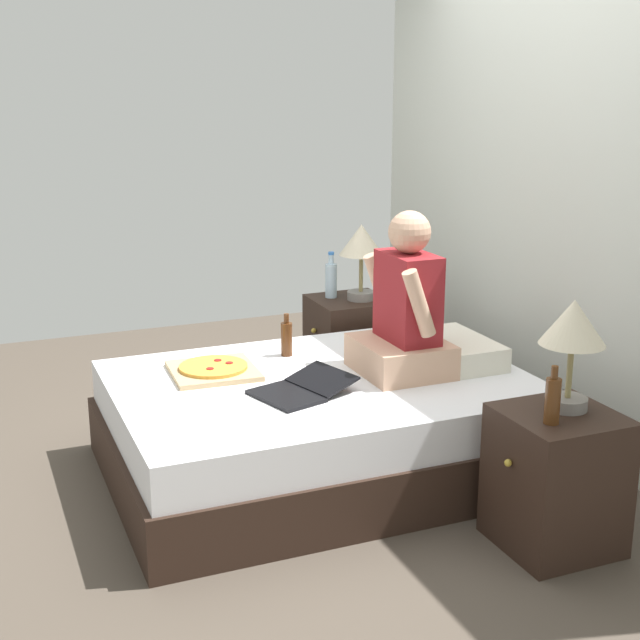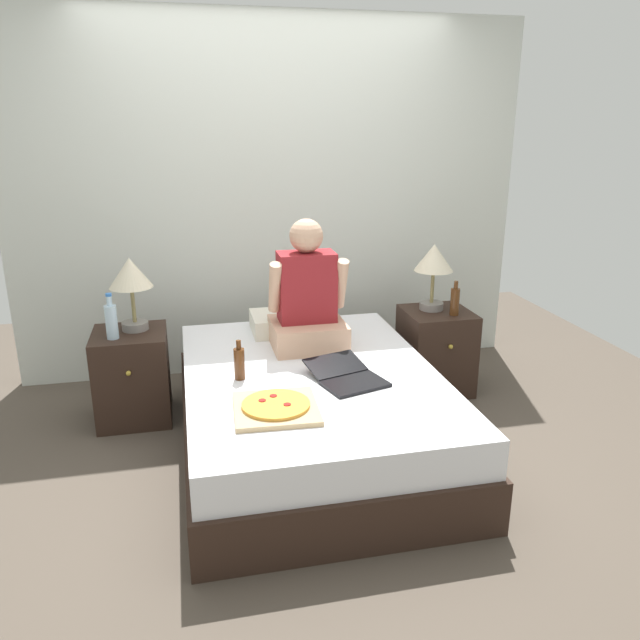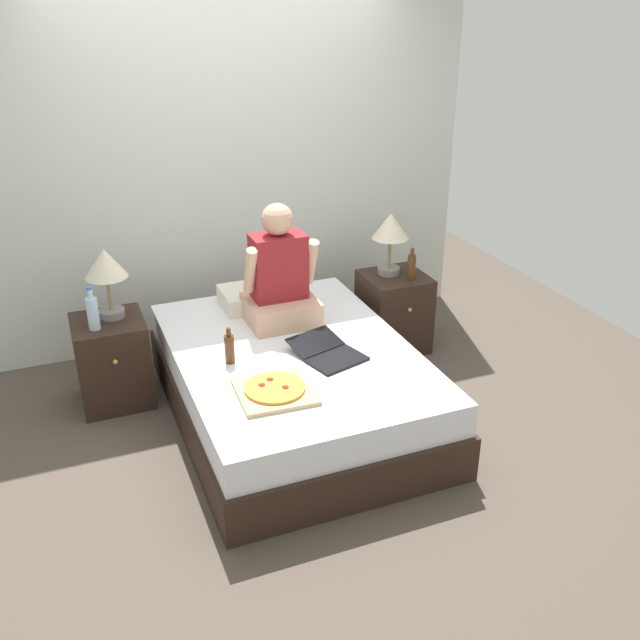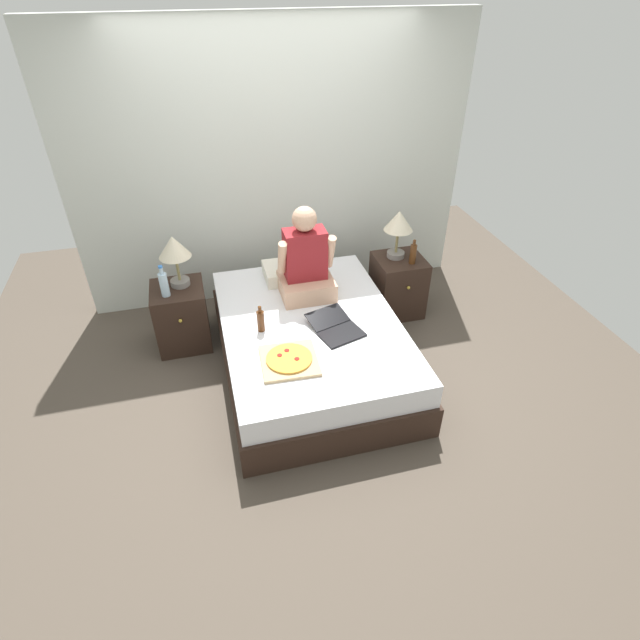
{
  "view_description": "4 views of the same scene",
  "coord_description": "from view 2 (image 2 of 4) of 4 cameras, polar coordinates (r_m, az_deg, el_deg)",
  "views": [
    {
      "loc": [
        3.67,
        -1.52,
        1.86
      ],
      "look_at": [
        0.08,
        -0.03,
        0.78
      ],
      "focal_mm": 50.0,
      "sensor_mm": 36.0,
      "label": 1
    },
    {
      "loc": [
        -0.65,
        -3.13,
        1.81
      ],
      "look_at": [
        0.04,
        -0.05,
        0.79
      ],
      "focal_mm": 35.0,
      "sensor_mm": 36.0,
      "label": 2
    },
    {
      "loc": [
        -1.27,
        -3.58,
        2.48
      ],
      "look_at": [
        0.12,
        -0.15,
        0.71
      ],
      "focal_mm": 40.0,
      "sensor_mm": 36.0,
      "label": 3
    },
    {
      "loc": [
        -0.74,
        -3.12,
        2.79
      ],
      "look_at": [
        0.02,
        -0.21,
        0.63
      ],
      "focal_mm": 28.0,
      "sensor_mm": 36.0,
      "label": 4
    }
  ],
  "objects": [
    {
      "name": "nightstand_left",
      "position": [
        4.06,
        -16.75,
        -4.92
      ],
      "size": [
        0.44,
        0.47,
        0.57
      ],
      "color": "black",
      "rests_on": "ground"
    },
    {
      "name": "wall_back",
      "position": [
        4.56,
        -4.42,
        10.87
      ],
      "size": [
        3.65,
        0.12,
        2.5
      ],
      "primitive_type": "cube",
      "color": "silver",
      "rests_on": "ground"
    },
    {
      "name": "lamp_on_right_nightstand",
      "position": [
        4.23,
        10.36,
        5.21
      ],
      "size": [
        0.26,
        0.26,
        0.45
      ],
      "color": "gray",
      "rests_on": "nightstand_right"
    },
    {
      "name": "laptop",
      "position": [
        3.34,
        2.61,
        -5.26
      ],
      "size": [
        0.42,
        0.49,
        0.07
      ],
      "color": "black",
      "rests_on": "bed"
    },
    {
      "name": "beer_bottle",
      "position": [
        4.19,
        12.23,
        1.72
      ],
      "size": [
        0.06,
        0.06,
        0.23
      ],
      "color": "#512D14",
      "rests_on": "nightstand_right"
    },
    {
      "name": "water_bottle",
      "position": [
        3.85,
        -18.54,
        -0.04
      ],
      "size": [
        0.07,
        0.07,
        0.28
      ],
      "color": "silver",
      "rests_on": "nightstand_left"
    },
    {
      "name": "bed",
      "position": [
        3.57,
        -0.82,
        -8.26
      ],
      "size": [
        1.41,
        1.97,
        0.47
      ],
      "color": "black",
      "rests_on": "ground"
    },
    {
      "name": "ground_plane",
      "position": [
        3.68,
        -0.8,
        -11.53
      ],
      "size": [
        5.65,
        5.65,
        0.0
      ],
      "primitive_type": "plane",
      "color": "#4C4238"
    },
    {
      "name": "pillow",
      "position": [
        4.1,
        -2.62,
        -0.17
      ],
      "size": [
        0.52,
        0.34,
        0.12
      ],
      "primitive_type": "cube",
      "color": "silver",
      "rests_on": "bed"
    },
    {
      "name": "person_seated",
      "position": [
        3.76,
        -1.18,
        1.77
      ],
      "size": [
        0.47,
        0.4,
        0.78
      ],
      "color": "tan",
      "rests_on": "bed"
    },
    {
      "name": "lamp_on_left_nightstand",
      "position": [
        3.91,
        -16.93,
        3.69
      ],
      "size": [
        0.26,
        0.26,
        0.45
      ],
      "color": "gray",
      "rests_on": "nightstand_left"
    },
    {
      "name": "beer_bottle_on_bed",
      "position": [
        3.36,
        -7.38,
        -3.92
      ],
      "size": [
        0.06,
        0.06,
        0.22
      ],
      "color": "#4C2811",
      "rests_on": "bed"
    },
    {
      "name": "nightstand_right",
      "position": [
        4.37,
        10.53,
        -2.78
      ],
      "size": [
        0.44,
        0.47,
        0.57
      ],
      "color": "black",
      "rests_on": "ground"
    },
    {
      "name": "pizza_box",
      "position": [
        3.02,
        -4.05,
        -7.96
      ],
      "size": [
        0.42,
        0.42,
        0.05
      ],
      "color": "tan",
      "rests_on": "bed"
    }
  ]
}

